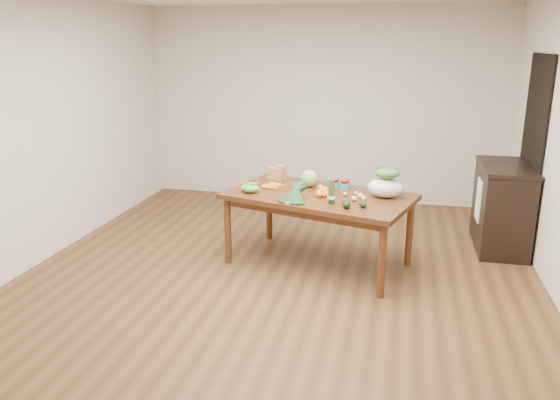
% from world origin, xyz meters
% --- Properties ---
extents(floor, '(6.00, 6.00, 0.00)m').
position_xyz_m(floor, '(0.00, 0.00, 0.00)').
color(floor, brown).
rests_on(floor, ground).
extents(room_walls, '(5.02, 6.02, 2.70)m').
position_xyz_m(room_walls, '(0.00, 0.00, 1.35)').
color(room_walls, beige).
rests_on(room_walls, floor).
extents(dining_table, '(2.02, 1.48, 0.75)m').
position_xyz_m(dining_table, '(0.32, 0.55, 0.38)').
color(dining_table, '#502912').
rests_on(dining_table, floor).
extents(doorway_dark, '(0.02, 1.00, 2.10)m').
position_xyz_m(doorway_dark, '(2.48, 1.60, 1.05)').
color(doorway_dark, black).
rests_on(doorway_dark, floor).
extents(cabinet, '(0.52, 1.02, 0.94)m').
position_xyz_m(cabinet, '(2.22, 1.46, 0.47)').
color(cabinet, black).
rests_on(cabinet, floor).
extents(dish_towel, '(0.02, 0.28, 0.45)m').
position_xyz_m(dish_towel, '(1.96, 1.40, 0.55)').
color(dish_towel, white).
rests_on(dish_towel, cabinet).
extents(paper_bag, '(0.27, 0.24, 0.16)m').
position_xyz_m(paper_bag, '(-0.23, 1.05, 0.83)').
color(paper_bag, olive).
rests_on(paper_bag, dining_table).
extents(cabbage, '(0.18, 0.18, 0.18)m').
position_xyz_m(cabbage, '(0.18, 0.80, 0.84)').
color(cabbage, '#88B166').
rests_on(cabbage, dining_table).
extents(strawberry_basket_a, '(0.12, 0.12, 0.09)m').
position_xyz_m(strawberry_basket_a, '(0.45, 0.84, 0.79)').
color(strawberry_basket_a, red).
rests_on(strawberry_basket_a, dining_table).
extents(strawberry_basket_b, '(0.12, 0.12, 0.09)m').
position_xyz_m(strawberry_basket_b, '(0.55, 0.81, 0.79)').
color(strawberry_basket_b, red).
rests_on(strawberry_basket_b, dining_table).
extents(orange_a, '(0.07, 0.07, 0.07)m').
position_xyz_m(orange_a, '(0.33, 0.65, 0.78)').
color(orange_a, '#FF5E0F').
rests_on(orange_a, dining_table).
extents(orange_b, '(0.08, 0.08, 0.08)m').
position_xyz_m(orange_b, '(0.43, 0.70, 0.79)').
color(orange_b, orange).
rests_on(orange_b, dining_table).
extents(orange_c, '(0.07, 0.07, 0.07)m').
position_xyz_m(orange_c, '(0.39, 0.58, 0.79)').
color(orange_c, orange).
rests_on(orange_c, dining_table).
extents(mandarin_cluster, '(0.22, 0.22, 0.10)m').
position_xyz_m(mandarin_cluster, '(0.39, 0.48, 0.80)').
color(mandarin_cluster, orange).
rests_on(mandarin_cluster, dining_table).
extents(carrots, '(0.28, 0.30, 0.03)m').
position_xyz_m(carrots, '(-0.17, 0.71, 0.76)').
color(carrots, orange).
rests_on(carrots, dining_table).
extents(snap_pea_bag, '(0.20, 0.15, 0.09)m').
position_xyz_m(snap_pea_bag, '(-0.37, 0.45, 0.79)').
color(snap_pea_bag, green).
rests_on(snap_pea_bag, dining_table).
extents(kale_bunch, '(0.42, 0.47, 0.16)m').
position_xyz_m(kale_bunch, '(0.12, 0.22, 0.83)').
color(kale_bunch, black).
rests_on(kale_bunch, dining_table).
extents(asparagus_bundle, '(0.11, 0.13, 0.26)m').
position_xyz_m(asparagus_bundle, '(0.49, 0.22, 0.88)').
color(asparagus_bundle, '#57823B').
rests_on(asparagus_bundle, dining_table).
extents(potato_a, '(0.05, 0.04, 0.04)m').
position_xyz_m(potato_a, '(0.59, 0.53, 0.77)').
color(potato_a, '#DAB27D').
rests_on(potato_a, dining_table).
extents(potato_b, '(0.06, 0.05, 0.05)m').
position_xyz_m(potato_b, '(0.69, 0.37, 0.78)').
color(potato_b, '#DAB07D').
rests_on(potato_b, dining_table).
extents(potato_c, '(0.06, 0.05, 0.05)m').
position_xyz_m(potato_c, '(0.74, 0.48, 0.78)').
color(potato_c, tan).
rests_on(potato_c, dining_table).
extents(potato_d, '(0.05, 0.04, 0.04)m').
position_xyz_m(potato_d, '(0.69, 0.59, 0.77)').
color(potato_d, tan).
rests_on(potato_d, dining_table).
extents(potato_e, '(0.05, 0.04, 0.04)m').
position_xyz_m(potato_e, '(0.78, 0.42, 0.77)').
color(potato_e, tan).
rests_on(potato_e, dining_table).
extents(avocado_a, '(0.11, 0.13, 0.08)m').
position_xyz_m(avocado_a, '(0.64, 0.13, 0.79)').
color(avocado_a, black).
rests_on(avocado_a, dining_table).
extents(avocado_b, '(0.09, 0.12, 0.07)m').
position_xyz_m(avocado_b, '(0.79, 0.18, 0.78)').
color(avocado_b, black).
rests_on(avocado_b, dining_table).
extents(salad_bag, '(0.40, 0.35, 0.27)m').
position_xyz_m(salad_bag, '(0.97, 0.58, 0.88)').
color(salad_bag, white).
rests_on(salad_bag, dining_table).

